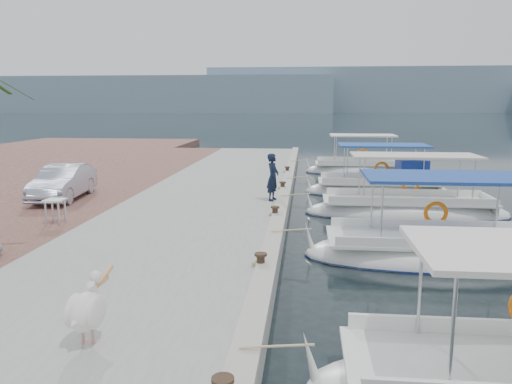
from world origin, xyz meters
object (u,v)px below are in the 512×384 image
fishing_caique_b (433,255)px  fishing_caique_e (359,171)px  pelican (87,309)px  parked_car (63,182)px  fishing_caique_d (380,190)px  fisherman (273,177)px  fishing_caique_c (406,212)px

fishing_caique_b → fishing_caique_e: 16.38m
pelican → parked_car: (-5.79, 10.81, 0.11)m
fishing_caique_b → parked_car: fishing_caique_b is taller
fishing_caique_d → parked_car: 13.36m
fishing_caique_b → fishing_caique_d: bearing=90.1°
fishing_caique_e → parked_car: bearing=-135.6°
fishing_caique_e → fishing_caique_d: bearing=-87.8°
fisherman → parked_car: fisherman is taller
fishing_caique_b → pelican: (-6.58, -6.24, 0.90)m
pelican → fishing_caique_e: bearing=74.5°
pelican → fisherman: bearing=79.9°
fishing_caique_b → pelican: fishing_caique_b is taller
fishing_caique_b → pelican: bearing=-136.5°
fishing_caique_c → fisherman: fisherman is taller
fishing_caique_e → pelican: size_ratio=4.76×
fishing_caique_d → parked_car: size_ratio=1.69×
pelican → fishing_caique_d: bearing=67.5°
fisherman → parked_car: (-7.80, -0.48, -0.23)m
fisherman → pelican: bearing=-174.5°
fishing_caique_d → fisherman: 6.53m
fishing_caique_d → pelican: size_ratio=5.00×
parked_car → fisherman: bearing=-2.2°
fishing_caique_d → fisherman: fisherman is taller
fisherman → fishing_caique_e: bearing=-5.0°
fishing_caique_c → fisherman: size_ratio=4.25×
fishing_caique_d → fishing_caique_e: 6.79m
fishing_caique_e → fishing_caique_c: bearing=-86.9°
fishing_caique_c → parked_car: size_ratio=1.92×
parked_car → fishing_caique_b: bearing=-26.0°
fishing_caique_b → parked_car: 13.22m
fishing_caique_e → fisherman: (-4.28, -11.33, 1.24)m
fishing_caique_d → pelican: 17.16m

